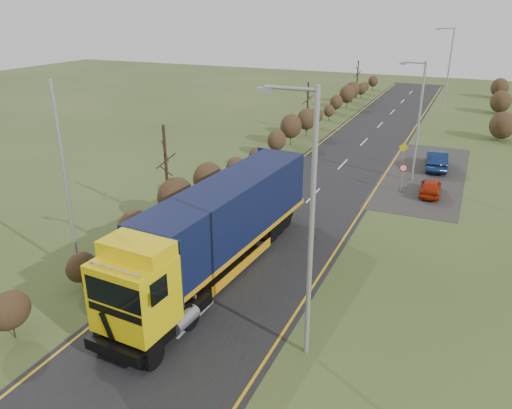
{
  "coord_description": "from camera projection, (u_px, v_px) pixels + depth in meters",
  "views": [
    {
      "loc": [
        9.48,
        -19.17,
        12.3
      ],
      "look_at": [
        -0.9,
        4.25,
        2.04
      ],
      "focal_mm": 35.0,
      "sensor_mm": 36.0,
      "label": 1
    }
  ],
  "objects": [
    {
      "name": "car_red_hatchback",
      "position": [
        431.0,
        187.0,
        34.54
      ],
      "size": [
        1.52,
        3.44,
        1.15
      ],
      "primitive_type": "imported",
      "rotation": [
        0.0,
        0.0,
        3.19
      ],
      "color": "#A42108",
      "rests_on": "ground"
    },
    {
      "name": "lane_markings",
      "position": [
        302.0,
        207.0,
        32.62
      ],
      "size": [
        7.52,
        116.0,
        0.01
      ],
      "color": "#C59412",
      "rests_on": "road"
    },
    {
      "name": "ground",
      "position": [
        238.0,
        275.0,
        24.41
      ],
      "size": [
        160.0,
        160.0,
        0.0
      ],
      "primitive_type": "plane",
      "color": "#35471E",
      "rests_on": "ground"
    },
    {
      "name": "hedgerow",
      "position": [
        208.0,
        180.0,
        32.76
      ],
      "size": [
        2.24,
        102.04,
        6.05
      ],
      "color": "black",
      "rests_on": "ground"
    },
    {
      "name": "streetlight_far",
      "position": [
        448.0,
        67.0,
        58.28
      ],
      "size": [
        2.12,
        0.2,
        10.0
      ],
      "color": "#999B9E",
      "rests_on": "ground"
    },
    {
      "name": "left_pole",
      "position": [
        66.0,
        184.0,
        22.81
      ],
      "size": [
        0.16,
        0.16,
        9.39
      ],
      "primitive_type": "cylinder",
      "color": "#999B9E",
      "rests_on": "ground"
    },
    {
      "name": "road",
      "position": [
        304.0,
        206.0,
        32.89
      ],
      "size": [
        8.0,
        120.0,
        0.02
      ],
      "primitive_type": "cube",
      "color": "black",
      "rests_on": "ground"
    },
    {
      "name": "streetlight_mid",
      "position": [
        418.0,
        117.0,
        35.86
      ],
      "size": [
        1.86,
        0.18,
        8.73
      ],
      "color": "#999B9E",
      "rests_on": "ground"
    },
    {
      "name": "car_blue_sedan",
      "position": [
        436.0,
        160.0,
        40.01
      ],
      "size": [
        2.05,
        4.66,
        1.49
      ],
      "primitive_type": "imported",
      "rotation": [
        0.0,
        0.0,
        3.25
      ],
      "color": "#0B193E",
      "rests_on": "ground"
    },
    {
      "name": "layby",
      "position": [
        424.0,
        174.0,
        38.93
      ],
      "size": [
        6.0,
        18.0,
        0.02
      ],
      "primitive_type": "cube",
      "color": "#282523",
      "rests_on": "ground"
    },
    {
      "name": "lorry",
      "position": [
        217.0,
        226.0,
        23.79
      ],
      "size": [
        3.48,
        15.96,
        4.41
      ],
      "rotation": [
        0.0,
        0.0,
        -0.07
      ],
      "color": "black",
      "rests_on": "ground"
    },
    {
      "name": "warning_board",
      "position": [
        403.0,
        152.0,
        40.54
      ],
      "size": [
        0.75,
        0.11,
        1.97
      ],
      "color": "#999B9E",
      "rests_on": "ground"
    },
    {
      "name": "speed_sign",
      "position": [
        403.0,
        173.0,
        34.79
      ],
      "size": [
        0.57,
        0.1,
        2.07
      ],
      "color": "#999B9E",
      "rests_on": "ground"
    },
    {
      "name": "streetlight_near",
      "position": [
        308.0,
        217.0,
        17.03
      ],
      "size": [
        2.12,
        0.2,
        10.03
      ],
      "color": "#999B9E",
      "rests_on": "ground"
    }
  ]
}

